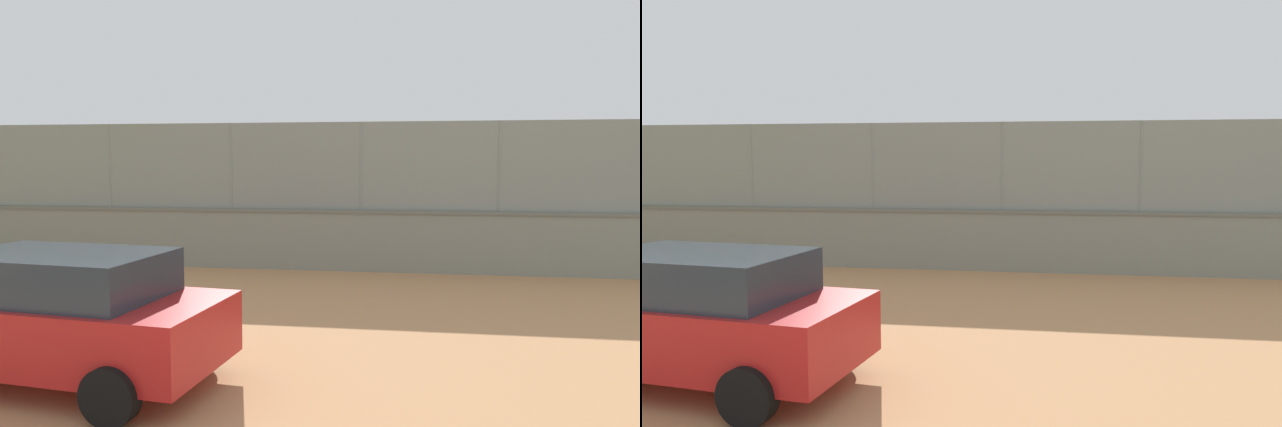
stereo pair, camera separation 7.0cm
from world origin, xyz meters
The scene contains 8 objects.
ground_plane centered at (0.00, 0.00, 0.00)m, with size 260.00×260.00×0.00m, color tan.
perimeter_wall centered at (-0.96, 13.40, 0.75)m, with size 32.49×1.47×1.48m.
fence_panel_on_wall centered at (-0.96, 13.40, 2.52)m, with size 31.90×1.17×2.08m.
player_baseline_waiting centered at (4.17, 10.18, 0.99)m, with size 0.79×1.16×1.66m.
player_crossing_court centered at (4.25, 1.49, 0.90)m, with size 1.24×0.71×1.54m.
player_at_service_line centered at (-3.91, 10.87, 0.97)m, with size 1.07×0.76×1.65m.
sports_ball centered at (3.68, 10.95, 0.06)m, with size 0.11×0.11×0.11m, color orange.
parked_car_red centered at (1.82, 21.33, 0.83)m, with size 4.41×2.25×1.58m.
Camera 1 is at (-2.63, 27.64, 2.66)m, focal length 33.74 mm.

